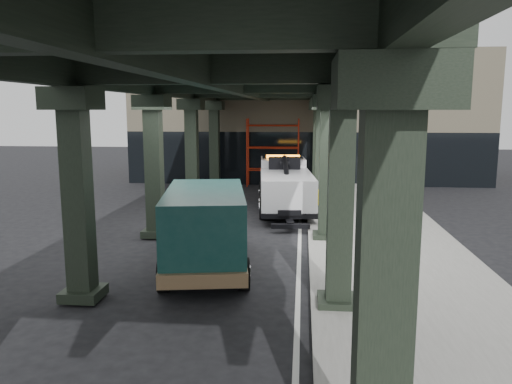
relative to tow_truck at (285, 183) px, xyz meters
The scene contains 8 objects.
ground 7.62m from the tow_truck, 97.32° to the right, with size 90.00×90.00×0.00m, color black.
sidewalk 6.61m from the tow_truck, 57.05° to the right, with size 5.00×40.00×0.15m, color gray.
lane_stripe 5.64m from the tow_truck, 82.27° to the right, with size 0.12×38.00×0.01m, color silver.
viaduct 7.06m from the tow_truck, 103.96° to the right, with size 7.40×32.00×6.40m.
building 12.89m from the tow_truck, 85.25° to the left, with size 22.00×10.00×8.00m, color #C6B793.
scaffolding 7.30m from the tow_truck, 97.60° to the left, with size 3.08×0.88×4.00m.
tow_truck is the anchor object (origin of this frame).
towed_van 8.97m from the tow_truck, 102.30° to the right, with size 3.07×6.00×2.32m.
Camera 1 is at (1.76, -14.90, 4.50)m, focal length 35.00 mm.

